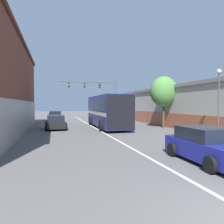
% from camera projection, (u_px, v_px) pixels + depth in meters
% --- Properties ---
extents(lane_center_line, '(0.14, 46.92, 0.01)m').
position_uv_depth(lane_center_line, '(98.00, 130.00, 20.66)').
color(lane_center_line, silver).
rests_on(lane_center_line, ground_plane).
extents(building_right_storefront, '(7.73, 28.65, 4.35)m').
position_uv_depth(building_right_storefront, '(199.00, 105.00, 23.66)').
color(building_right_storefront, '#9E998E').
rests_on(building_right_storefront, ground_plane).
extents(bus, '(2.93, 10.08, 3.27)m').
position_uv_depth(bus, '(107.00, 110.00, 22.75)').
color(bus, navy).
rests_on(bus, ground_plane).
extents(hatchback_foreground, '(2.15, 4.24, 1.43)m').
position_uv_depth(hatchback_foreground, '(208.00, 146.00, 9.01)').
color(hatchback_foreground, navy).
rests_on(hatchback_foreground, ground_plane).
extents(parked_car_left_near, '(2.13, 4.69, 1.42)m').
position_uv_depth(parked_car_left_near, '(55.00, 116.00, 32.49)').
color(parked_car_left_near, black).
rests_on(parked_car_left_near, ground_plane).
extents(parked_car_left_mid, '(2.08, 4.14, 1.35)m').
position_uv_depth(parked_car_left_mid, '(56.00, 122.00, 21.15)').
color(parked_car_left_mid, black).
rests_on(parked_car_left_mid, ground_plane).
extents(traffic_signal_gantry, '(8.78, 0.36, 6.20)m').
position_uv_depth(traffic_signal_gantry, '(97.00, 90.00, 34.16)').
color(traffic_signal_gantry, '#514C47').
rests_on(traffic_signal_gantry, ground_plane).
extents(street_lamp, '(0.29, 0.29, 4.72)m').
position_uv_depth(street_lamp, '(219.00, 101.00, 14.47)').
color(street_lamp, '#47474C').
rests_on(street_lamp, ground_plane).
extents(street_tree_near, '(2.83, 2.54, 5.28)m').
position_uv_depth(street_tree_near, '(164.00, 92.00, 22.34)').
color(street_tree_near, '#4C3823').
rests_on(street_tree_near, ground_plane).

